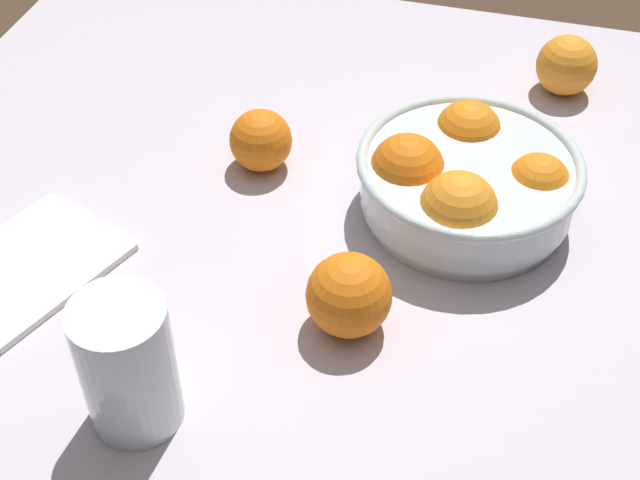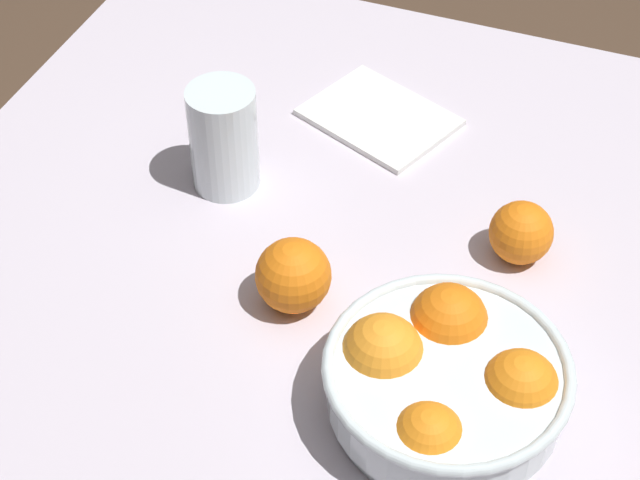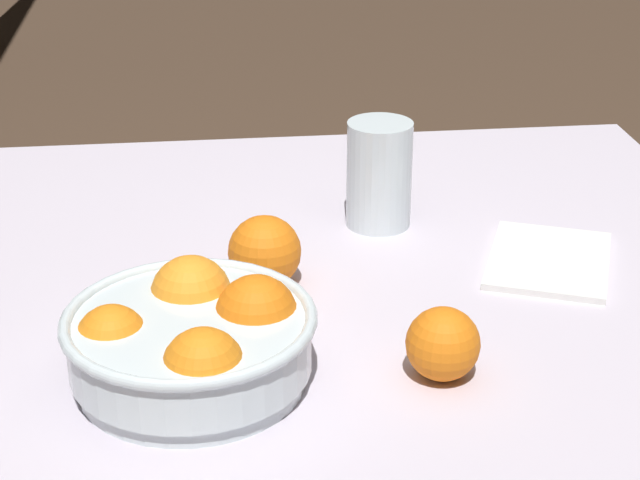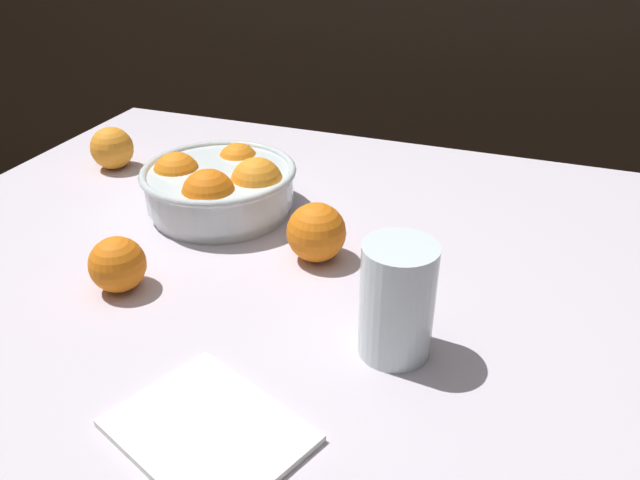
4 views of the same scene
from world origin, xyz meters
TOP-DOWN VIEW (x-y plane):
  - dining_table at (0.00, 0.00)m, footprint 1.12×1.07m
  - fruit_bowl at (-0.12, 0.14)m, footprint 0.24×0.24m
  - juice_glass at (0.22, -0.09)m, footprint 0.08×0.08m
  - orange_loose_near_bowl at (-0.14, -0.10)m, footprint 0.07×0.07m
  - orange_loose_aside at (0.07, 0.06)m, footprint 0.08×0.08m
  - napkin at (0.09, -0.27)m, footprint 0.22×0.19m

SIDE VIEW (x-z plane):
  - dining_table at x=0.00m, z-range 0.28..1.00m
  - napkin at x=0.09m, z-range 0.71..0.72m
  - orange_loose_near_bowl at x=-0.14m, z-range 0.71..0.79m
  - orange_loose_aside at x=0.07m, z-range 0.71..0.80m
  - fruit_bowl at x=-0.12m, z-range 0.71..0.81m
  - juice_glass at x=0.22m, z-range 0.71..0.84m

